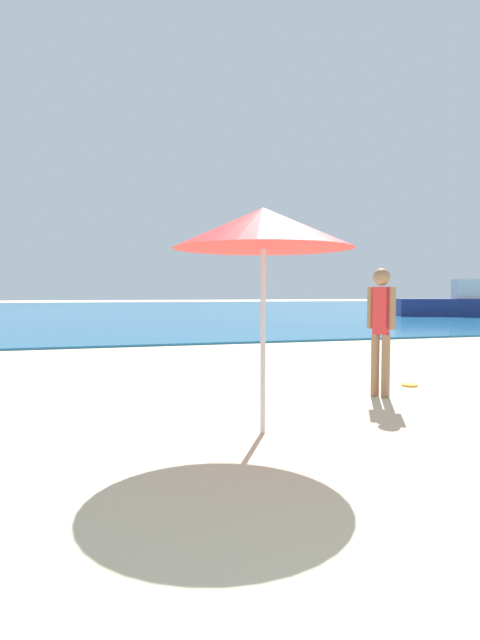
% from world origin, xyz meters
% --- Properties ---
extents(water, '(160.00, 60.00, 0.06)m').
position_xyz_m(water, '(0.00, 43.90, 0.03)').
color(water, '#1E6B9E').
rests_on(water, ground).
extents(person_standing, '(0.25, 0.34, 1.68)m').
position_xyz_m(person_standing, '(1.54, 6.73, 0.96)').
color(person_standing, '#936B4C').
rests_on(person_standing, ground).
extents(frisbee, '(0.23, 0.23, 0.03)m').
position_xyz_m(frisbee, '(2.38, 7.29, 0.01)').
color(frisbee, orange).
rests_on(frisbee, ground).
extents(boat_near, '(6.35, 4.31, 2.07)m').
position_xyz_m(boat_near, '(17.91, 24.93, 0.78)').
color(boat_near, navy).
rests_on(boat_near, water).
extents(beach_umbrella, '(1.74, 1.74, 2.18)m').
position_xyz_m(beach_umbrella, '(-0.50, 5.53, 1.98)').
color(beach_umbrella, '#B7B7BC').
rests_on(beach_umbrella, ground).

